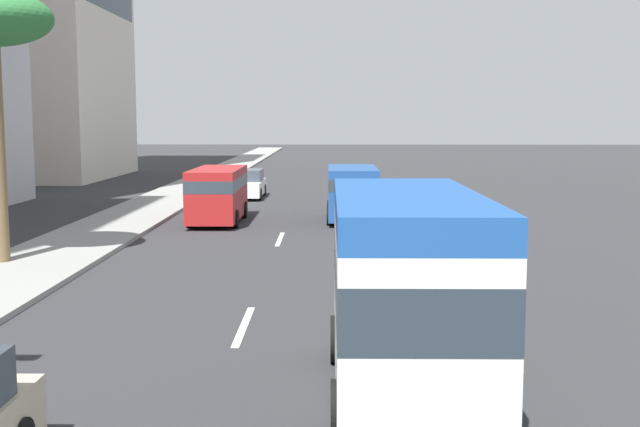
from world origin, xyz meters
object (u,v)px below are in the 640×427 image
car_second (247,184)px  van_fifth (352,190)px  minibus_lead (406,287)px  van_fourth (218,192)px

car_second → van_fifth: 11.34m
minibus_lead → van_fourth: 21.65m
car_second → van_fifth: bearing=29.3°
minibus_lead → van_fifth: size_ratio=1.22×
car_second → van_fourth: 10.57m
car_second → van_fifth: van_fifth is taller
van_fifth → minibus_lead: bearing=-179.4°
van_fourth → van_fifth: size_ratio=1.10×
minibus_lead → van_fifth: (21.51, 0.22, -0.44)m
van_fourth → van_fifth: (0.68, -5.65, 0.00)m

